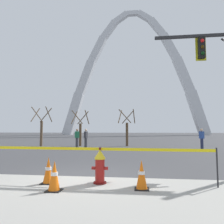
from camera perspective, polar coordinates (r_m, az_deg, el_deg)
name	(u,v)px	position (r m, az deg, el deg)	size (l,w,h in m)	color
ground_plane	(87,176)	(7.29, -6.52, -16.51)	(240.00, 240.00, 0.00)	#3D3D3F
fire_hydrant	(100,166)	(6.19, -3.22, -14.24)	(0.46, 0.48, 0.99)	#5E0F0D
caution_tape_barrier	(96,157)	(6.25, -4.19, -11.78)	(6.47, 0.30, 1.03)	#232326
traffic_cone_by_hydrant	(54,176)	(5.65, -15.06, -16.13)	(0.36, 0.36, 0.73)	black
traffic_cone_mid_sidewalk	(142,175)	(5.65, 7.86, -16.23)	(0.36, 0.36, 0.73)	black
traffic_cone_curb_edge	(48,171)	(6.43, -16.54, -14.68)	(0.36, 0.36, 0.73)	black
monument_arch	(133,79)	(68.74, 5.62, 8.74)	(45.06, 2.87, 40.31)	silver
tree_far_left	(41,129)	(21.20, -18.21, -4.23)	(1.69, 1.70, 3.65)	brown
tree_left_mid	(80,130)	(20.57, -8.41, -4.80)	(1.55, 1.56, 3.33)	brown
tree_center_left	(127,130)	(20.36, 3.98, -4.72)	(1.60, 1.61, 3.43)	brown
pedestrian_walking_left	(77,138)	(18.26, -9.28, -6.87)	(0.39, 0.37, 1.59)	#38383D
pedestrian_standing_center	(86,138)	(17.50, -6.96, -6.98)	(0.26, 0.37, 1.59)	#38383D
pedestrian_walking_right	(202,139)	(18.02, 22.72, -6.58)	(0.38, 0.39, 1.59)	#232847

